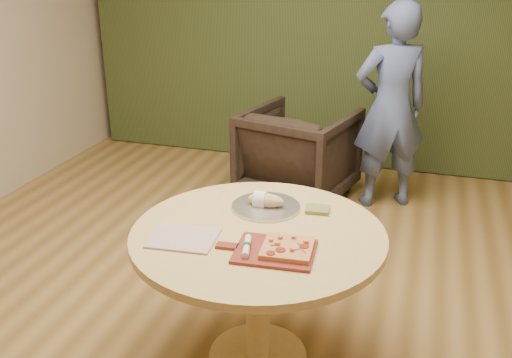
{
  "coord_description": "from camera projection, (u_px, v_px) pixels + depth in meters",
  "views": [
    {
      "loc": [
        0.92,
        -2.49,
        2.01
      ],
      "look_at": [
        0.08,
        0.25,
        0.84
      ],
      "focal_mm": 40.0,
      "sensor_mm": 36.0,
      "label": 1
    }
  ],
  "objects": [
    {
      "name": "pedestal_table",
      "position": [
        258.0,
        257.0,
        2.77
      ],
      "size": [
        1.23,
        1.23,
        0.75
      ],
      "rotation": [
        0.0,
        0.0,
        0.24
      ],
      "color": "#DAB66F",
      "rests_on": "ground"
    },
    {
      "name": "armchair",
      "position": [
        299.0,
        149.0,
        4.79
      ],
      "size": [
        1.0,
        0.96,
        0.86
      ],
      "primitive_type": "imported",
      "rotation": [
        0.0,
        0.0,
        2.89
      ],
      "color": "black",
      "rests_on": "ground"
    },
    {
      "name": "cutlery_roll",
      "position": [
        247.0,
        246.0,
        2.52
      ],
      "size": [
        0.07,
        0.2,
        0.03
      ],
      "rotation": [
        0.0,
        0.0,
        0.23
      ],
      "color": "white",
      "rests_on": "pizza_paddle"
    },
    {
      "name": "green_packet",
      "position": [
        317.0,
        209.0,
        2.92
      ],
      "size": [
        0.13,
        0.11,
        0.02
      ],
      "primitive_type": "cube",
      "rotation": [
        0.0,
        0.0,
        0.1
      ],
      "color": "#535D29",
      "rests_on": "pedestal_table"
    },
    {
      "name": "newspaper",
      "position": [
        184.0,
        238.0,
        2.65
      ],
      "size": [
        0.32,
        0.27,
        0.01
      ],
      "primitive_type": "cube",
      "rotation": [
        0.0,
        0.0,
        0.08
      ],
      "color": "silver",
      "rests_on": "pedestal_table"
    },
    {
      "name": "person_standing",
      "position": [
        391.0,
        108.0,
        4.51
      ],
      "size": [
        0.72,
        0.62,
        1.65
      ],
      "primitive_type": "imported",
      "rotation": [
        0.0,
        0.0,
        3.59
      ],
      "color": "#4C5D91",
      "rests_on": "ground"
    },
    {
      "name": "bread_roll",
      "position": [
        264.0,
        200.0,
        2.95
      ],
      "size": [
        0.19,
        0.09,
        0.09
      ],
      "color": "tan",
      "rests_on": "serving_tray"
    },
    {
      "name": "curtain",
      "position": [
        332.0,
        18.0,
        5.25
      ],
      "size": [
        4.8,
        0.14,
        2.78
      ],
      "primitive_type": "cube",
      "color": "#2B3719",
      "rests_on": "ground"
    },
    {
      "name": "room_shell",
      "position": [
        224.0,
        86.0,
        2.68
      ],
      "size": [
        5.04,
        6.04,
        2.84
      ],
      "color": "olive",
      "rests_on": "ground"
    },
    {
      "name": "flatbread_pizza",
      "position": [
        287.0,
        248.0,
        2.51
      ],
      "size": [
        0.24,
        0.24,
        0.04
      ],
      "rotation": [
        0.0,
        0.0,
        0.08
      ],
      "color": "tan",
      "rests_on": "pizza_paddle"
    },
    {
      "name": "serving_tray",
      "position": [
        266.0,
        207.0,
        2.96
      ],
      "size": [
        0.36,
        0.36,
        0.02
      ],
      "color": "silver",
      "rests_on": "pedestal_table"
    },
    {
      "name": "pizza_paddle",
      "position": [
        273.0,
        251.0,
        2.53
      ],
      "size": [
        0.46,
        0.31,
        0.01
      ],
      "rotation": [
        0.0,
        0.0,
        0.08
      ],
      "color": "maroon",
      "rests_on": "pedestal_table"
    }
  ]
}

